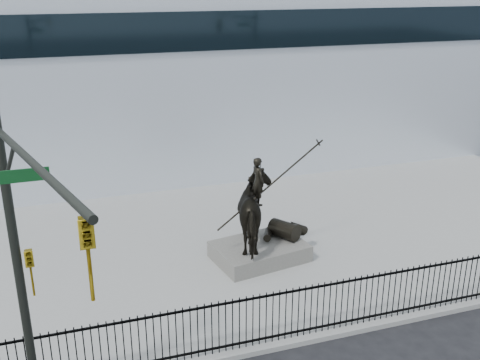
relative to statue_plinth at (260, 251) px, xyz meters
name	(u,v)px	position (x,y,z in m)	size (l,w,h in m)	color
plaza	(247,244)	(0.01, 1.36, -0.35)	(30.00, 12.00, 0.15)	gray
building	(168,68)	(0.01, 14.36, 4.07)	(44.00, 14.00, 9.00)	silver
picket_fence	(318,308)	(0.01, -4.39, 0.48)	(22.10, 0.10, 1.50)	black
statue_plinth	(260,251)	(0.00, 0.00, 0.00)	(2.95, 2.03, 0.55)	#585650
equestrian_statue	(262,212)	(0.06, 0.01, 1.44)	(3.74, 2.63, 3.20)	black
traffic_signal_left	(30,279)	(-6.74, -6.27, 3.60)	(1.52, 4.84, 7.00)	black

